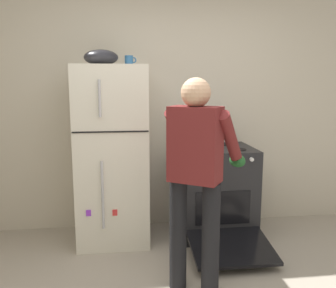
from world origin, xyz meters
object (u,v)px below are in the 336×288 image
object	(u,v)px
stove_range	(215,192)
coffee_mug	(129,61)
red_pot	(201,142)
mixing_bowl	(101,57)
refrigerator	(112,155)
person_cook	(197,167)

from	to	relation	value
stove_range	coffee_mug	size ratio (longest dim) A/B	10.88
red_pot	coffee_mug	world-z (taller)	coffee_mug
mixing_bowl	refrigerator	bearing A→B (deg)	-0.21
refrigerator	mixing_bowl	distance (m)	0.94
coffee_mug	mixing_bowl	size ratio (longest dim) A/B	0.35
person_cook	coffee_mug	bearing A→B (deg)	112.85
stove_range	red_pot	world-z (taller)	red_pot
person_cook	mixing_bowl	world-z (taller)	mixing_bowl
mixing_bowl	red_pot	bearing A→B (deg)	-2.99
stove_range	red_pot	xyz separation A→B (m)	(-0.16, -0.03, 0.53)
person_cook	red_pot	distance (m)	1.00
person_cook	mixing_bowl	bearing A→B (deg)	125.01
red_pot	coffee_mug	size ratio (longest dim) A/B	3.06
stove_range	coffee_mug	distance (m)	1.58
refrigerator	red_pot	distance (m)	0.89
person_cook	mixing_bowl	distance (m)	1.50
stove_range	mixing_bowl	bearing A→B (deg)	179.08
coffee_mug	red_pot	bearing A→B (deg)	-8.17
coffee_mug	person_cook	bearing A→B (deg)	-67.15
refrigerator	stove_range	bearing A→B (deg)	-0.97
coffee_mug	refrigerator	bearing A→B (deg)	-164.60
mixing_bowl	coffee_mug	bearing A→B (deg)	10.78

